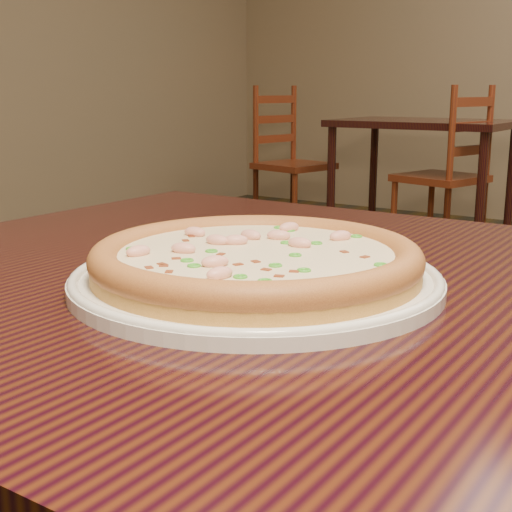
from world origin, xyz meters
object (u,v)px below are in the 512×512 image
Objects in this scene: hero_table at (393,397)px; chair_a at (288,164)px; bg_table_left at (423,136)px; chair_b at (449,178)px; plate at (256,278)px; pizza at (256,259)px.

chair_a reaches higher than hero_table.
bg_table_left is 1.05× the size of chair_b.
hero_table is at bearing 22.62° from plate.
bg_table_left is (-1.20, 3.57, -0.10)m from plate.
hero_table is 4.17m from chair_a.
pizza is at bearing -71.42° from bg_table_left.
chair_a reaches higher than plate.
hero_table and bg_table_left have the same top height.
chair_b is (0.22, -0.15, -0.22)m from bg_table_left.
chair_a is (-2.25, 3.50, -0.21)m from hero_table.
plate is (-0.12, -0.05, 0.11)m from hero_table.
hero_table is 1.26× the size of chair_a.
hero_table is 3.91× the size of pizza.
hero_table is 1.20× the size of bg_table_left.
chair_a is 1.00× the size of chair_b.
chair_b reaches higher than bg_table_left.
bg_table_left is (-1.32, 3.52, 0.00)m from hero_table.
plate is at bearing -71.42° from bg_table_left.
plate is 4.16m from chair_a.
pizza reaches higher than bg_table_left.
chair_a is (-2.13, 3.55, -0.32)m from plate.
chair_b is at bearing 106.02° from plate.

